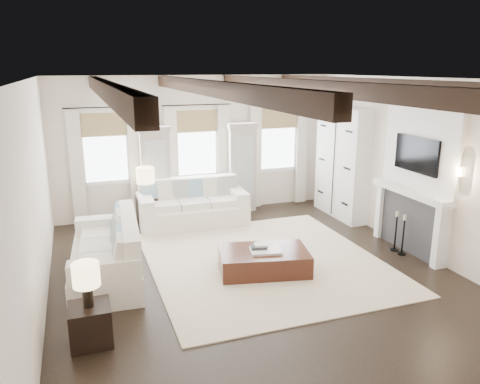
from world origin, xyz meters
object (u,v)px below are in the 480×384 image
object	(u,v)px
sofa_back	(192,206)
side_table_back	(147,211)
ottoman	(264,261)
side_table_front	(91,324)
sofa_left	(110,254)

from	to	relation	value
sofa_back	side_table_back	world-z (taller)	sofa_back
ottoman	side_table_front	world-z (taller)	side_table_front
side_table_front	side_table_back	bearing A→B (deg)	72.44
sofa_left	side_table_back	xyz separation A→B (m)	(0.97, 2.45, -0.09)
sofa_back	ottoman	size ratio (longest dim) A/B	1.59
sofa_left	side_table_front	world-z (taller)	sofa_left
sofa_back	side_table_front	size ratio (longest dim) A/B	4.62
ottoman	side_table_front	distance (m)	3.11
sofa_left	ottoman	distance (m)	2.55
ottoman	side_table_back	bearing A→B (deg)	127.71
sofa_left	ottoman	world-z (taller)	sofa_left
sofa_left	side_table_front	bearing A→B (deg)	-101.90
sofa_back	sofa_left	bearing A→B (deg)	-130.96
sofa_left	side_table_front	distance (m)	1.92
side_table_back	sofa_left	bearing A→B (deg)	-111.66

